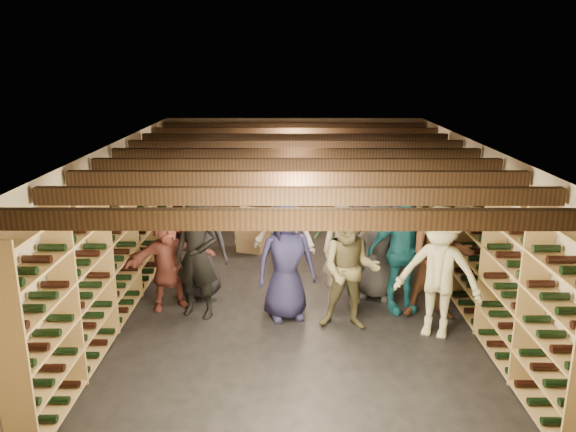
# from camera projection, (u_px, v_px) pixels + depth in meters

# --- Properties ---
(ground) EXTENTS (8.00, 8.00, 0.00)m
(ground) POSITION_uv_depth(u_px,v_px,m) (295.00, 296.00, 8.86)
(ground) COLOR black
(ground) RESTS_ON ground
(walls) EXTENTS (5.52, 8.02, 2.40)m
(walls) POSITION_uv_depth(u_px,v_px,m) (296.00, 224.00, 8.54)
(walls) COLOR #B5A78D
(walls) RESTS_ON ground
(ceiling) EXTENTS (5.50, 8.00, 0.01)m
(ceiling) POSITION_uv_depth(u_px,v_px,m) (296.00, 145.00, 8.22)
(ceiling) COLOR beige
(ceiling) RESTS_ON walls
(ceiling_joists) EXTENTS (5.40, 7.12, 0.18)m
(ceiling_joists) POSITION_uv_depth(u_px,v_px,m) (296.00, 154.00, 8.26)
(ceiling_joists) COLOR black
(ceiling_joists) RESTS_ON ground
(wine_rack_left) EXTENTS (0.32, 7.50, 2.15)m
(wine_rack_left) POSITION_uv_depth(u_px,v_px,m) (128.00, 231.00, 8.58)
(wine_rack_left) COLOR tan
(wine_rack_left) RESTS_ON ground
(wine_rack_right) EXTENTS (0.32, 7.50, 2.15)m
(wine_rack_right) POSITION_uv_depth(u_px,v_px,m) (464.00, 232.00, 8.56)
(wine_rack_right) COLOR tan
(wine_rack_right) RESTS_ON ground
(wine_rack_back) EXTENTS (4.70, 0.30, 2.15)m
(wine_rack_back) POSITION_uv_depth(u_px,v_px,m) (294.00, 180.00, 12.26)
(wine_rack_back) COLOR tan
(wine_rack_back) RESTS_ON ground
(crate_stack_left) EXTENTS (0.59, 0.50, 0.85)m
(crate_stack_left) POSITION_uv_depth(u_px,v_px,m) (251.00, 230.00, 10.85)
(crate_stack_left) COLOR tan
(crate_stack_left) RESTS_ON ground
(crate_stack_right) EXTENTS (0.55, 0.41, 0.68)m
(crate_stack_right) POSITION_uv_depth(u_px,v_px,m) (275.00, 229.00, 11.20)
(crate_stack_right) COLOR tan
(crate_stack_right) RESTS_ON ground
(crate_loose) EXTENTS (0.58, 0.47, 0.17)m
(crate_loose) POSITION_uv_depth(u_px,v_px,m) (344.00, 260.00, 10.24)
(crate_loose) COLOR tan
(crate_loose) RESTS_ON ground
(person_0) EXTENTS (0.97, 0.76, 1.75)m
(person_0) POSITION_uv_depth(u_px,v_px,m) (199.00, 244.00, 8.62)
(person_0) COLOR black
(person_0) RESTS_ON ground
(person_1) EXTENTS (0.77, 0.62, 1.82)m
(person_1) POSITION_uv_depth(u_px,v_px,m) (197.00, 256.00, 7.98)
(person_1) COLOR black
(person_1) RESTS_ON ground
(person_2) EXTENTS (0.90, 0.75, 1.69)m
(person_2) POSITION_uv_depth(u_px,v_px,m) (350.00, 270.00, 7.61)
(person_2) COLOR brown
(person_2) RESTS_ON ground
(person_3) EXTENTS (1.33, 1.08, 1.79)m
(person_3) POSITION_uv_depth(u_px,v_px,m) (439.00, 273.00, 7.39)
(person_3) COLOR #BEBD95
(person_3) RESTS_ON ground
(person_4) EXTENTS (1.15, 0.72, 1.83)m
(person_4) POSITION_uv_depth(u_px,v_px,m) (402.00, 252.00, 8.15)
(person_4) COLOR #175A6D
(person_4) RESTS_ON ground
(person_5) EXTENTS (1.44, 0.96, 1.49)m
(person_5) POSITION_uv_depth(u_px,v_px,m) (168.00, 260.00, 8.29)
(person_5) COLOR brown
(person_5) RESTS_ON ground
(person_6) EXTENTS (0.95, 0.75, 1.72)m
(person_6) POSITION_uv_depth(u_px,v_px,m) (286.00, 261.00, 7.93)
(person_6) COLOR #1D1D43
(person_6) RESTS_ON ground
(person_7) EXTENTS (0.71, 0.50, 1.83)m
(person_7) POSITION_uv_depth(u_px,v_px,m) (344.00, 249.00, 8.25)
(person_7) COLOR gray
(person_7) RESTS_ON ground
(person_8) EXTENTS (1.01, 0.83, 1.91)m
(person_8) POSITION_uv_depth(u_px,v_px,m) (440.00, 255.00, 7.88)
(person_8) COLOR #47291A
(person_8) RESTS_ON ground
(person_9) EXTENTS (1.22, 0.92, 1.67)m
(person_9) POSITION_uv_depth(u_px,v_px,m) (285.00, 233.00, 9.31)
(person_9) COLOR #BBB4AD
(person_9) RESTS_ON ground
(person_10) EXTENTS (1.01, 0.50, 1.66)m
(person_10) POSITION_uv_depth(u_px,v_px,m) (344.00, 242.00, 8.85)
(person_10) COLOR #274D2E
(person_10) RESTS_ON ground
(person_11) EXTENTS (1.83, 1.14, 1.88)m
(person_11) POSITION_uv_depth(u_px,v_px,m) (365.00, 217.00, 9.86)
(person_11) COLOR #915F96
(person_11) RESTS_ON ground
(person_12) EXTENTS (1.00, 0.80, 1.78)m
(person_12) POSITION_uv_depth(u_px,v_px,m) (378.00, 243.00, 8.62)
(person_12) COLOR #323137
(person_12) RESTS_ON ground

